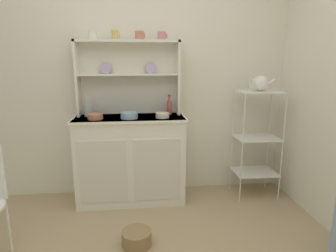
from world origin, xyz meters
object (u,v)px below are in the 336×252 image
(bakers_rack, at_px, (257,134))
(floor_basket, at_px, (137,238))
(utensil_jar, at_px, (88,110))
(hutch_shelf_unit, at_px, (129,72))
(porcelain_teapot, at_px, (260,83))
(hutch_cabinet, at_px, (131,158))
(cup_cream_0, at_px, (93,35))
(jam_bottle, at_px, (169,107))
(bowl_mixing_large, at_px, (95,117))

(bakers_rack, height_order, floor_basket, bakers_rack)
(utensil_jar, bearing_deg, floor_basket, -62.52)
(hutch_shelf_unit, bearing_deg, porcelain_teapot, -8.13)
(hutch_cabinet, height_order, cup_cream_0, cup_cream_0)
(hutch_shelf_unit, relative_size, jam_bottle, 5.01)
(cup_cream_0, bearing_deg, bakers_rack, -5.04)
(floor_basket, xyz_separation_m, porcelain_teapot, (1.25, 0.76, 1.13))
(hutch_shelf_unit, distance_m, utensil_jar, 0.55)
(floor_basket, relative_size, jam_bottle, 1.14)
(hutch_cabinet, xyz_separation_m, utensil_jar, (-0.40, 0.08, 0.48))
(bakers_rack, relative_size, utensil_jar, 4.70)
(cup_cream_0, height_order, bowl_mixing_large, cup_cream_0)
(hutch_cabinet, relative_size, cup_cream_0, 11.40)
(floor_basket, bearing_deg, bowl_mixing_large, 117.12)
(hutch_shelf_unit, height_order, porcelain_teapot, hutch_shelf_unit)
(bakers_rack, xyz_separation_m, porcelain_teapot, (-0.00, -0.00, 0.52))
(hutch_shelf_unit, xyz_separation_m, cup_cream_0, (-0.32, -0.04, 0.34))
(floor_basket, xyz_separation_m, utensil_jar, (-0.45, 0.86, 0.87))
(jam_bottle, relative_size, porcelain_teapot, 0.82)
(bowl_mixing_large, height_order, jam_bottle, jam_bottle)
(utensil_jar, xyz_separation_m, porcelain_teapot, (1.70, -0.10, 0.26))
(hutch_shelf_unit, xyz_separation_m, jam_bottle, (0.40, -0.08, -0.34))
(cup_cream_0, xyz_separation_m, porcelain_teapot, (1.62, -0.14, -0.45))
(hutch_cabinet, bearing_deg, hutch_shelf_unit, 90.00)
(cup_cream_0, bearing_deg, bowl_mixing_large, -87.68)
(bakers_rack, relative_size, floor_basket, 4.81)
(hutch_shelf_unit, bearing_deg, bowl_mixing_large, -143.01)
(bowl_mixing_large, bearing_deg, floor_basket, -62.88)
(floor_basket, distance_m, utensil_jar, 1.30)
(utensil_jar, bearing_deg, jam_bottle, 0.60)
(jam_bottle, xyz_separation_m, porcelain_teapot, (0.90, -0.11, 0.24))
(bakers_rack, xyz_separation_m, bowl_mixing_large, (-1.62, -0.05, 0.22))
(bowl_mixing_large, bearing_deg, bakers_rack, 1.86)
(bowl_mixing_large, bearing_deg, jam_bottle, 12.57)
(hutch_cabinet, relative_size, hutch_shelf_unit, 1.07)
(hutch_cabinet, xyz_separation_m, cup_cream_0, (-0.32, 0.12, 1.19))
(floor_basket, bearing_deg, jam_bottle, 67.67)
(bakers_rack, height_order, bowl_mixing_large, bakers_rack)
(hutch_cabinet, bearing_deg, jam_bottle, 12.18)
(floor_basket, bearing_deg, utensil_jar, 117.48)
(bakers_rack, height_order, utensil_jar, bakers_rack)
(jam_bottle, xyz_separation_m, utensil_jar, (-0.80, -0.01, -0.02))
(jam_bottle, bearing_deg, hutch_shelf_unit, 168.93)
(hutch_cabinet, distance_m, utensil_jar, 0.63)
(hutch_cabinet, xyz_separation_m, hutch_shelf_unit, (0.00, 0.16, 0.85))
(hutch_cabinet, height_order, floor_basket, hutch_cabinet)
(hutch_cabinet, bearing_deg, bowl_mixing_large, -166.93)
(floor_basket, relative_size, utensil_jar, 0.98)
(utensil_jar, height_order, porcelain_teapot, porcelain_teapot)
(hutch_cabinet, xyz_separation_m, bowl_mixing_large, (-0.32, -0.07, 0.45))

